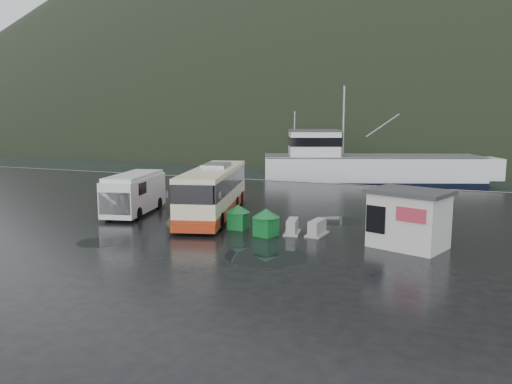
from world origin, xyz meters
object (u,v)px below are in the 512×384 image
at_px(coach_bus, 214,216).
at_px(waste_bin_right, 238,229).
at_px(jersey_barrier_a, 317,235).
at_px(jersey_barrier_c, 399,246).
at_px(dome_tent, 185,231).
at_px(white_van, 135,214).
at_px(ticket_kiosk, 407,247).
at_px(waste_bin_left, 266,236).
at_px(jersey_barrier_b, 292,234).
at_px(fishing_trawler, 371,174).

distance_m(coach_bus, waste_bin_right, 4.14).
xyz_separation_m(jersey_barrier_a, jersey_barrier_c, (4.26, -0.76, 0.00)).
bearing_deg(coach_bus, dome_tent, -99.78).
xyz_separation_m(white_van, dome_tent, (5.43, -3.07, 0.00)).
height_order(dome_tent, ticket_kiosk, ticket_kiosk).
bearing_deg(dome_tent, coach_bus, 95.86).
bearing_deg(dome_tent, waste_bin_left, 7.53).
bearing_deg(jersey_barrier_b, waste_bin_left, -138.02).
height_order(waste_bin_left, ticket_kiosk, ticket_kiosk).
distance_m(white_van, waste_bin_right, 8.08).
relative_size(dome_tent, fishing_trawler, 0.09).
relative_size(jersey_barrier_b, fishing_trawler, 0.06).
relative_size(white_van, waste_bin_left, 4.31).
distance_m(ticket_kiosk, jersey_barrier_a, 4.71).
xyz_separation_m(waste_bin_left, jersey_barrier_a, (2.43, 1.15, 0.00)).
bearing_deg(dome_tent, waste_bin_right, 31.02).
bearing_deg(dome_tent, jersey_barrier_a, 14.15).
distance_m(coach_bus, jersey_barrier_c, 12.13).
height_order(white_van, waste_bin_left, white_van).
distance_m(waste_bin_left, jersey_barrier_c, 6.70).
height_order(dome_tent, jersey_barrier_c, dome_tent).
xyz_separation_m(coach_bus, jersey_barrier_b, (6.06, -2.82, 0.00)).
distance_m(coach_bus, jersey_barrier_b, 6.69).
relative_size(white_van, jersey_barrier_b, 3.98).
relative_size(dome_tent, ticket_kiosk, 0.70).
xyz_separation_m(coach_bus, jersey_barrier_c, (11.64, -3.43, 0.00)).
bearing_deg(waste_bin_right, fishing_trawler, 85.26).
height_order(white_van, jersey_barrier_b, white_van).
relative_size(waste_bin_right, jersey_barrier_a, 0.85).
distance_m(waste_bin_right, dome_tent, 2.91).
height_order(ticket_kiosk, fishing_trawler, fishing_trawler).
relative_size(coach_bus, white_van, 1.83).
xyz_separation_m(waste_bin_left, dome_tent, (-4.50, -0.59, 0.00)).
distance_m(coach_bus, jersey_barrier_a, 7.85).
bearing_deg(jersey_barrier_a, white_van, 173.87).
distance_m(waste_bin_left, jersey_barrier_b, 1.49).
relative_size(coach_bus, waste_bin_right, 8.28).
bearing_deg(fishing_trawler, jersey_barrier_c, -99.53).
xyz_separation_m(dome_tent, fishing_trawler, (4.97, 31.35, 0.00)).
relative_size(white_van, jersey_barrier_c, 3.90).
bearing_deg(jersey_barrier_a, coach_bus, 160.13).
distance_m(waste_bin_right, jersey_barrier_c, 8.71).
bearing_deg(fishing_trawler, coach_bus, -122.48).
xyz_separation_m(dome_tent, jersey_barrier_b, (5.61, 1.59, 0.00)).
xyz_separation_m(waste_bin_right, jersey_barrier_c, (8.69, -0.52, 0.00)).
bearing_deg(white_van, fishing_trawler, 56.15).
bearing_deg(fishing_trawler, ticket_kiosk, -98.83).
bearing_deg(waste_bin_right, white_van, 168.78).
relative_size(coach_bus, waste_bin_left, 7.90).
bearing_deg(waste_bin_left, jersey_barrier_b, 41.98).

